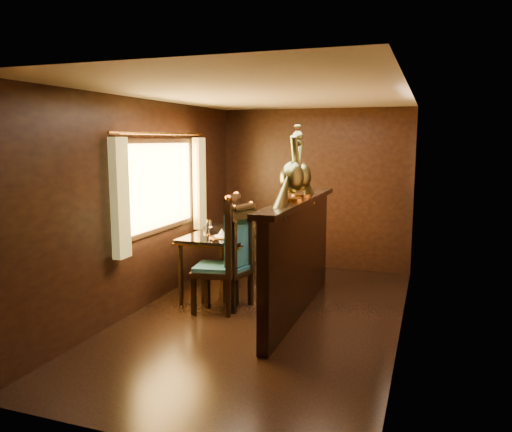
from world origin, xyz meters
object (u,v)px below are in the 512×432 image
(peacock_left, at_px, (292,163))
(peacock_right, at_px, (302,165))
(chair_right, at_px, (237,254))
(chair_left, at_px, (226,250))
(dining_table, at_px, (227,238))

(peacock_left, bearing_deg, peacock_right, 90.00)
(chair_right, height_order, peacock_right, peacock_right)
(chair_left, relative_size, peacock_left, 1.71)
(dining_table, xyz_separation_m, chair_right, (0.35, -0.51, -0.07))
(chair_left, bearing_deg, dining_table, 103.27)
(chair_left, bearing_deg, peacock_right, 10.81)
(chair_right, height_order, peacock_left, peacock_left)
(dining_table, distance_m, peacock_right, 1.52)
(chair_right, bearing_deg, peacock_right, 24.03)
(chair_left, distance_m, peacock_right, 1.33)
(chair_left, distance_m, chair_right, 0.17)
(peacock_right, bearing_deg, chair_right, -167.78)
(peacock_right, bearing_deg, dining_table, 161.94)
(dining_table, height_order, peacock_left, peacock_left)
(dining_table, relative_size, chair_right, 1.07)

